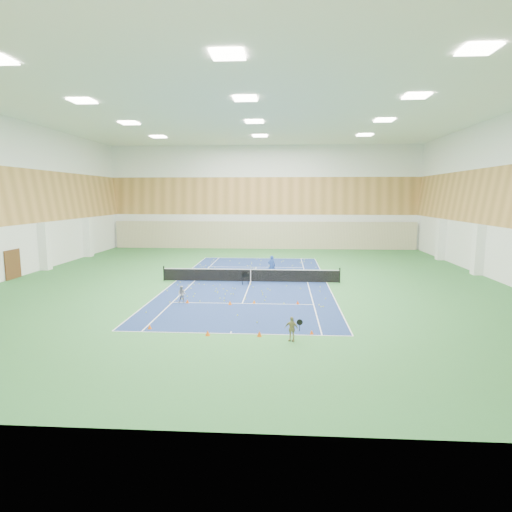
{
  "coord_description": "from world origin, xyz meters",
  "views": [
    {
      "loc": [
        2.35,
        -30.41,
        6.18
      ],
      "look_at": [
        0.44,
        -0.75,
        2.0
      ],
      "focal_mm": 30.0,
      "sensor_mm": 36.0,
      "label": 1
    }
  ],
  "objects_px": {
    "child_court": "(182,294)",
    "child_apron": "(292,329)",
    "ball_cart": "(245,279)",
    "coach": "(272,266)",
    "tennis_net": "(251,274)"
  },
  "relations": [
    {
      "from": "child_court",
      "to": "child_apron",
      "type": "distance_m",
      "value": 8.85
    },
    {
      "from": "ball_cart",
      "to": "coach",
      "type": "bearing_deg",
      "value": 51.71
    },
    {
      "from": "tennis_net",
      "to": "coach",
      "type": "relative_size",
      "value": 7.95
    },
    {
      "from": "child_apron",
      "to": "coach",
      "type": "bearing_deg",
      "value": 116.12
    },
    {
      "from": "coach",
      "to": "child_apron",
      "type": "height_order",
      "value": "coach"
    },
    {
      "from": "tennis_net",
      "to": "ball_cart",
      "type": "xyz_separation_m",
      "value": [
        -0.3,
        -1.0,
        -0.13
      ]
    },
    {
      "from": "child_court",
      "to": "child_apron",
      "type": "xyz_separation_m",
      "value": [
        6.26,
        -6.25,
        0.04
      ]
    },
    {
      "from": "child_court",
      "to": "ball_cart",
      "type": "height_order",
      "value": "child_court"
    },
    {
      "from": "coach",
      "to": "child_apron",
      "type": "bearing_deg",
      "value": 88.19
    },
    {
      "from": "child_court",
      "to": "coach",
      "type": "bearing_deg",
      "value": 62.3
    },
    {
      "from": "coach",
      "to": "ball_cart",
      "type": "xyz_separation_m",
      "value": [
        -1.75,
        -3.35,
        -0.38
      ]
    },
    {
      "from": "child_court",
      "to": "tennis_net",
      "type": "bearing_deg",
      "value": 63.06
    },
    {
      "from": "child_court",
      "to": "ball_cart",
      "type": "relative_size",
      "value": 1.18
    },
    {
      "from": "child_court",
      "to": "ball_cart",
      "type": "bearing_deg",
      "value": 61.06
    },
    {
      "from": "coach",
      "to": "child_court",
      "type": "bearing_deg",
      "value": 53.62
    }
  ]
}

